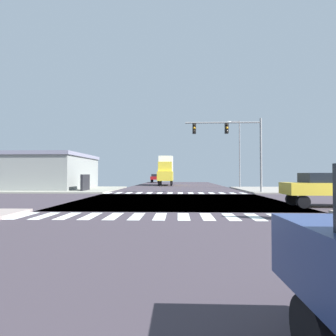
{
  "coord_description": "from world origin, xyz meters",
  "views": [
    {
      "loc": [
        0.01,
        -18.8,
        1.79
      ],
      "look_at": [
        -0.94,
        7.13,
        2.42
      ],
      "focal_mm": 28.81,
      "sensor_mm": 36.0,
      "label": 1
    }
  ],
  "objects_px": {
    "traffic_signal_mast": "(232,138)",
    "sedan_leading_3": "(324,187)",
    "street_lamp": "(238,148)",
    "bank_building": "(28,172)",
    "box_truck_trailing_1": "(166,170)",
    "sedan_nearside_1": "(155,178)"
  },
  "relations": [
    {
      "from": "street_lamp",
      "to": "sedan_leading_3",
      "type": "bearing_deg",
      "value": -89.69
    },
    {
      "from": "sedan_leading_3",
      "to": "box_truck_trailing_1",
      "type": "bearing_deg",
      "value": 18.96
    },
    {
      "from": "street_lamp",
      "to": "bank_building",
      "type": "relative_size",
      "value": 0.57
    },
    {
      "from": "traffic_signal_mast",
      "to": "street_lamp",
      "type": "relative_size",
      "value": 0.81
    },
    {
      "from": "street_lamp",
      "to": "sedan_nearside_1",
      "type": "bearing_deg",
      "value": 119.07
    },
    {
      "from": "bank_building",
      "to": "box_truck_trailing_1",
      "type": "distance_m",
      "value": 20.59
    },
    {
      "from": "sedan_leading_3",
      "to": "box_truck_trailing_1",
      "type": "distance_m",
      "value": 31.21
    },
    {
      "from": "bank_building",
      "to": "sedan_leading_3",
      "type": "xyz_separation_m",
      "value": [
        26.23,
        -16.66,
        -1.01
      ]
    },
    {
      "from": "traffic_signal_mast",
      "to": "sedan_leading_3",
      "type": "distance_m",
      "value": 11.65
    },
    {
      "from": "sedan_nearside_1",
      "to": "street_lamp",
      "type": "bearing_deg",
      "value": 119.07
    },
    {
      "from": "street_lamp",
      "to": "sedan_nearside_1",
      "type": "height_order",
      "value": "street_lamp"
    },
    {
      "from": "traffic_signal_mast",
      "to": "box_truck_trailing_1",
      "type": "height_order",
      "value": "traffic_signal_mast"
    },
    {
      "from": "sedan_nearside_1",
      "to": "traffic_signal_mast",
      "type": "bearing_deg",
      "value": 106.77
    },
    {
      "from": "sedan_leading_3",
      "to": "box_truck_trailing_1",
      "type": "height_order",
      "value": "box_truck_trailing_1"
    },
    {
      "from": "traffic_signal_mast",
      "to": "sedan_leading_3",
      "type": "height_order",
      "value": "traffic_signal_mast"
    },
    {
      "from": "sedan_nearside_1",
      "to": "bank_building",
      "type": "bearing_deg",
      "value": 64.57
    },
    {
      "from": "sedan_leading_3",
      "to": "bank_building",
      "type": "bearing_deg",
      "value": 57.58
    },
    {
      "from": "street_lamp",
      "to": "sedan_leading_3",
      "type": "relative_size",
      "value": 2.09
    },
    {
      "from": "street_lamp",
      "to": "sedan_leading_3",
      "type": "height_order",
      "value": "street_lamp"
    },
    {
      "from": "bank_building",
      "to": "box_truck_trailing_1",
      "type": "height_order",
      "value": "box_truck_trailing_1"
    },
    {
      "from": "traffic_signal_mast",
      "to": "sedan_nearside_1",
      "type": "height_order",
      "value": "traffic_signal_mast"
    },
    {
      "from": "street_lamp",
      "to": "sedan_nearside_1",
      "type": "relative_size",
      "value": 2.09
    }
  ]
}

